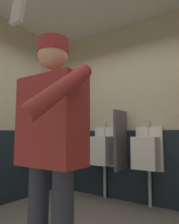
{
  "coord_description": "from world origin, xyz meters",
  "views": [
    {
      "loc": [
        1.17,
        -1.49,
        1.04
      ],
      "look_at": [
        0.09,
        0.12,
        1.25
      ],
      "focal_mm": 32.55,
      "sensor_mm": 36.0,
      "label": 1
    }
  ],
  "objects_px": {
    "person": "(51,139)",
    "cell_phone": "(18,12)",
    "urinal_middle": "(147,152)",
    "urinal_left": "(102,150)"
  },
  "relations": [
    {
      "from": "person",
      "to": "cell_phone",
      "type": "relative_size",
      "value": 15.51
    },
    {
      "from": "urinal_middle",
      "to": "person",
      "type": "relative_size",
      "value": 0.73
    },
    {
      "from": "urinal_left",
      "to": "person",
      "type": "bearing_deg",
      "value": -69.2
    },
    {
      "from": "urinal_left",
      "to": "urinal_middle",
      "type": "relative_size",
      "value": 1.0
    },
    {
      "from": "person",
      "to": "cell_phone",
      "type": "xyz_separation_m",
      "value": [
        0.29,
        -0.5,
        0.54
      ]
    },
    {
      "from": "urinal_left",
      "to": "urinal_middle",
      "type": "height_order",
      "value": "same"
    },
    {
      "from": "urinal_middle",
      "to": "cell_phone",
      "type": "xyz_separation_m",
      "value": [
        0.27,
        -2.43,
        0.77
      ]
    },
    {
      "from": "urinal_middle",
      "to": "cell_phone",
      "type": "distance_m",
      "value": 2.56
    },
    {
      "from": "urinal_left",
      "to": "cell_phone",
      "type": "relative_size",
      "value": 11.27
    },
    {
      "from": "cell_phone",
      "to": "person",
      "type": "bearing_deg",
      "value": 117.55
    }
  ]
}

